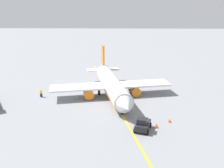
# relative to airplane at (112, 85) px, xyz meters

# --- Properties ---
(ground_plane) EXTENTS (400.00, 400.00, 0.00)m
(ground_plane) POSITION_rel_airplane_xyz_m (0.47, 0.11, -2.65)
(ground_plane) COLOR gray
(airplane) EXTENTS (29.79, 27.03, 9.66)m
(airplane) POSITION_rel_airplane_xyz_m (0.00, 0.00, 0.00)
(airplane) COLOR white
(airplane) RESTS_ON ground
(pushback_tug) EXTENTS (4.02, 3.17, 2.20)m
(pushback_tug) POSITION_rel_airplane_xyz_m (16.03, 5.55, -1.64)
(pushback_tug) COLOR #232328
(pushback_tug) RESTS_ON ground
(refueling_worker) EXTENTS (0.43, 0.56, 1.71)m
(refueling_worker) POSITION_rel_airplane_xyz_m (1.03, -15.52, -1.83)
(refueling_worker) COLOR navy
(refueling_worker) RESTS_ON ground
(safety_cone_nose) EXTENTS (0.65, 0.65, 0.73)m
(safety_cone_nose) POSITION_rel_airplane_xyz_m (15.06, 7.91, -2.29)
(safety_cone_nose) COLOR #F2590F
(safety_cone_nose) RESTS_ON ground
(safety_cone_wingtip) EXTENTS (0.57, 0.57, 0.64)m
(safety_cone_wingtip) POSITION_rel_airplane_xyz_m (12.92, 10.45, -2.33)
(safety_cone_wingtip) COLOR #F2590F
(safety_cone_wingtip) RESTS_ON ground
(taxi_line_marking) EXTENTS (62.78, 14.56, 0.01)m
(taxi_line_marking) POSITION_rel_airplane_xyz_m (0.47, 0.11, -2.64)
(taxi_line_marking) COLOR yellow
(taxi_line_marking) RESTS_ON ground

